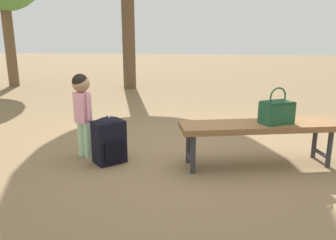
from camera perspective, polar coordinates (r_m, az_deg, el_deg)
The scene contains 5 objects.
ground_plane at distance 3.74m, azimuth 2.82°, elevation -6.19°, with size 40.00×40.00×0.00m, color brown.
park_bench at distance 3.48m, azimuth 15.38°, elevation -1.43°, with size 1.65×0.76×0.45m.
handbag at distance 3.48m, azimuth 18.22°, elevation 1.46°, with size 0.37×0.31×0.37m.
child_standing at distance 3.67m, azimuth -14.59°, elevation 2.97°, with size 0.23×0.19×0.92m.
backpack_large at distance 3.53m, azimuth -10.12°, elevation -3.20°, with size 0.38×0.37×0.52m.
Camera 1 is at (-0.24, 3.49, 1.32)m, focal length 35.40 mm.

